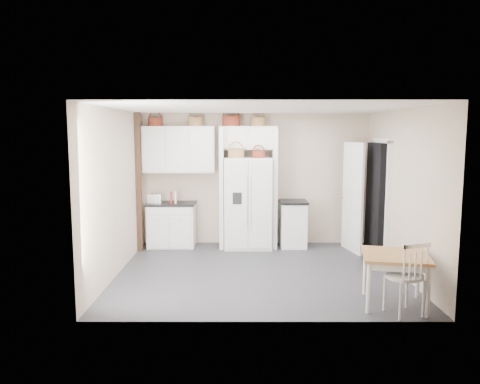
{
  "coord_description": "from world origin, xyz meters",
  "views": [
    {
      "loc": [
        -0.3,
        -7.31,
        2.24
      ],
      "look_at": [
        -0.31,
        0.4,
        1.25
      ],
      "focal_mm": 35.0,
      "sensor_mm": 36.0,
      "label": 1
    }
  ],
  "objects": [
    {
      "name": "basket_fridge_b",
      "position": [
        0.04,
        1.55,
        1.82
      ],
      "size": [
        0.24,
        0.24,
        0.13
      ],
      "primitive_type": "cylinder",
      "color": "#511D0F",
      "rests_on": "refrigerator"
    },
    {
      "name": "ceiling",
      "position": [
        0.0,
        0.0,
        2.6
      ],
      "size": [
        4.5,
        4.5,
        0.0
      ],
      "primitive_type": "plane",
      "color": "white",
      "rests_on": "wall_back"
    },
    {
      "name": "door_slab",
      "position": [
        1.8,
        1.33,
        1.02
      ],
      "size": [
        0.21,
        0.79,
        2.05
      ],
      "primitive_type": "cube",
      "rotation": [
        0.0,
        0.0,
        -1.36
      ],
      "color": "white",
      "rests_on": "floor"
    },
    {
      "name": "refrigerator",
      "position": [
        -0.15,
        1.65,
        0.88
      ],
      "size": [
        0.91,
        0.73,
        1.75
      ],
      "primitive_type": "cube",
      "color": "white",
      "rests_on": "floor"
    },
    {
      "name": "fridge_panel_left",
      "position": [
        -0.66,
        1.7,
        1.15
      ],
      "size": [
        0.08,
        0.6,
        2.3
      ],
      "primitive_type": "cube",
      "color": "white",
      "rests_on": "floor"
    },
    {
      "name": "floor",
      "position": [
        0.0,
        0.0,
        0.0
      ],
      "size": [
        4.5,
        4.5,
        0.0
      ],
      "primitive_type": "plane",
      "color": "#32313B",
      "rests_on": "ground"
    },
    {
      "name": "basket_bridge_b",
      "position": [
        0.04,
        1.83,
        2.43
      ],
      "size": [
        0.29,
        0.29,
        0.17
      ],
      "primitive_type": "cylinder",
      "color": "brown",
      "rests_on": "bridge_cabinet"
    },
    {
      "name": "counter_right",
      "position": [
        0.73,
        1.7,
        0.89
      ],
      "size": [
        0.53,
        0.63,
        0.04
      ],
      "primitive_type": "cube",
      "color": "black",
      "rests_on": "base_cab_right"
    },
    {
      "name": "doorway_void",
      "position": [
        2.16,
        1.0,
        1.02
      ],
      "size": [
        0.18,
        0.85,
        2.05
      ],
      "primitive_type": "cube",
      "color": "black",
      "rests_on": "floor"
    },
    {
      "name": "basket_bridge_a",
      "position": [
        -0.48,
        1.83,
        2.45
      ],
      "size": [
        0.35,
        0.35,
        0.2
      ],
      "primitive_type": "cylinder",
      "color": "#511D0F",
      "rests_on": "bridge_cabinet"
    },
    {
      "name": "trim_post",
      "position": [
        -2.2,
        1.35,
        1.3
      ],
      "size": [
        0.09,
        0.09,
        2.6
      ],
      "primitive_type": "cube",
      "color": "#301E0F",
      "rests_on": "floor"
    },
    {
      "name": "basket_fridge_a",
      "position": [
        -0.38,
        1.55,
        1.84
      ],
      "size": [
        0.31,
        0.31,
        0.16
      ],
      "primitive_type": "cylinder",
      "color": "brown",
      "rests_on": "refrigerator"
    },
    {
      "name": "cookbook_cream",
      "position": [
        -1.55,
        1.62,
        0.99
      ],
      "size": [
        0.04,
        0.16,
        0.23
      ],
      "primitive_type": "cube",
      "rotation": [
        0.0,
        0.0,
        0.07
      ],
      "color": "beige",
      "rests_on": "counter_left"
    },
    {
      "name": "toaster",
      "position": [
        -1.95,
        1.61,
        0.96
      ],
      "size": [
        0.27,
        0.16,
        0.18
      ],
      "primitive_type": "cube",
      "rotation": [
        0.0,
        0.0,
        -0.02
      ],
      "color": "silver",
      "rests_on": "counter_left"
    },
    {
      "name": "windsor_chair",
      "position": [
        1.72,
        -1.75,
        0.48
      ],
      "size": [
        0.58,
        0.55,
        0.96
      ],
      "primitive_type": "cube",
      "rotation": [
        0.0,
        0.0,
        0.3
      ],
      "color": "white",
      "rests_on": "floor"
    },
    {
      "name": "base_cab_right",
      "position": [
        0.73,
        1.7,
        0.43
      ],
      "size": [
        0.49,
        0.59,
        0.87
      ],
      "primitive_type": "cube",
      "color": "white",
      "rests_on": "floor"
    },
    {
      "name": "basket_upper_a",
      "position": [
        -1.95,
        1.83,
        2.43
      ],
      "size": [
        0.28,
        0.28,
        0.16
      ],
      "primitive_type": "cylinder",
      "color": "#511D0F",
      "rests_on": "upper_cabinet"
    },
    {
      "name": "upper_cabinet",
      "position": [
        -1.5,
        1.83,
        1.9
      ],
      "size": [
        1.4,
        0.34,
        0.9
      ],
      "primitive_type": "cube",
      "color": "white",
      "rests_on": "wall_back"
    },
    {
      "name": "fridge_panel_right",
      "position": [
        0.36,
        1.7,
        1.15
      ],
      "size": [
        0.08,
        0.6,
        2.3
      ],
      "primitive_type": "cube",
      "color": "white",
      "rests_on": "floor"
    },
    {
      "name": "counter_left",
      "position": [
        -1.65,
        1.7,
        0.85
      ],
      "size": [
        0.93,
        0.6,
        0.04
      ],
      "primitive_type": "cube",
      "color": "black",
      "rests_on": "base_cab_left"
    },
    {
      "name": "wall_right",
      "position": [
        2.25,
        0.0,
        1.3
      ],
      "size": [
        0.0,
        4.0,
        4.0
      ],
      "primitive_type": "plane",
      "rotation": [
        1.57,
        0.0,
        -1.57
      ],
      "color": "#B0A18E",
      "rests_on": "floor"
    },
    {
      "name": "dining_table",
      "position": [
        1.7,
        -1.45,
        0.34
      ],
      "size": [
        0.96,
        0.96,
        0.68
      ],
      "primitive_type": "cube",
      "rotation": [
        0.0,
        0.0,
        -0.2
      ],
      "color": "#9A6A3B",
      "rests_on": "floor"
    },
    {
      "name": "wall_left",
      "position": [
        -2.25,
        0.0,
        1.3
      ],
      "size": [
        0.0,
        4.0,
        4.0
      ],
      "primitive_type": "plane",
      "rotation": [
        1.57,
        0.0,
        1.57
      ],
      "color": "#B0A18E",
      "rests_on": "floor"
    },
    {
      "name": "cookbook_red",
      "position": [
        -1.64,
        1.62,
        0.98
      ],
      "size": [
        0.04,
        0.15,
        0.22
      ],
      "primitive_type": "cube",
      "rotation": [
        0.0,
        0.0,
        0.09
      ],
      "color": "#A41F2B",
      "rests_on": "counter_left"
    },
    {
      "name": "wall_back",
      "position": [
        0.0,
        2.0,
        1.3
      ],
      "size": [
        4.5,
        0.0,
        4.5
      ],
      "primitive_type": "plane",
      "rotation": [
        1.57,
        0.0,
        0.0
      ],
      "color": "#B0A18E",
      "rests_on": "floor"
    },
    {
      "name": "basket_upper_c",
      "position": [
        -1.18,
        1.83,
        2.43
      ],
      "size": [
        0.29,
        0.29,
        0.17
      ],
      "primitive_type": "cylinder",
      "color": "brown",
      "rests_on": "upper_cabinet"
    },
    {
      "name": "base_cab_left",
      "position": [
        -1.65,
        1.7,
        0.42
      ],
      "size": [
        0.9,
        0.57,
        0.83
      ],
      "primitive_type": "cube",
      "color": "white",
      "rests_on": "floor"
    },
    {
      "name": "bridge_cabinet",
      "position": [
        -0.15,
        1.83,
        2.12
      ],
      "size": [
        1.12,
        0.34,
        0.45
      ],
      "primitive_type": "cube",
      "color": "white",
      "rests_on": "wall_back"
    }
  ]
}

